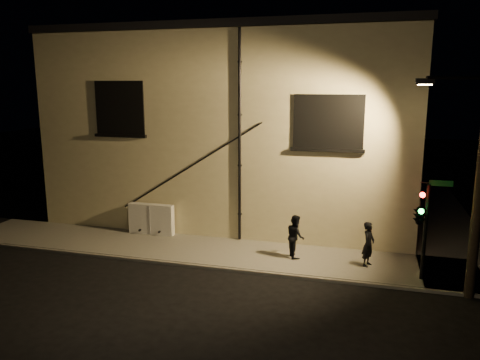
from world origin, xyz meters
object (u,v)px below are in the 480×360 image
(pedestrian_a, at_px, (368,244))
(pedestrian_b, at_px, (295,236))
(utility_cabinet, at_px, (151,219))
(streetlamp_pole, at_px, (477,176))
(traffic_signal, at_px, (420,214))

(pedestrian_a, distance_m, pedestrian_b, 2.58)
(utility_cabinet, height_order, streetlamp_pole, streetlamp_pole)
(pedestrian_a, xyz_separation_m, streetlamp_pole, (2.90, -1.42, 2.84))
(pedestrian_a, bearing_deg, traffic_signal, -96.70)
(utility_cabinet, relative_size, pedestrian_b, 1.24)
(utility_cabinet, height_order, pedestrian_b, pedestrian_b)
(pedestrian_a, height_order, traffic_signal, traffic_signal)
(pedestrian_a, relative_size, streetlamp_pole, 0.22)
(utility_cabinet, xyz_separation_m, traffic_signal, (10.39, -2.13, 1.57))
(utility_cabinet, distance_m, pedestrian_a, 8.97)
(traffic_signal, bearing_deg, pedestrian_b, 165.98)
(pedestrian_a, bearing_deg, utility_cabinet, 103.78)
(pedestrian_b, bearing_deg, streetlamp_pole, -129.28)
(traffic_signal, relative_size, streetlamp_pole, 0.47)
(utility_cabinet, bearing_deg, pedestrian_b, -9.94)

